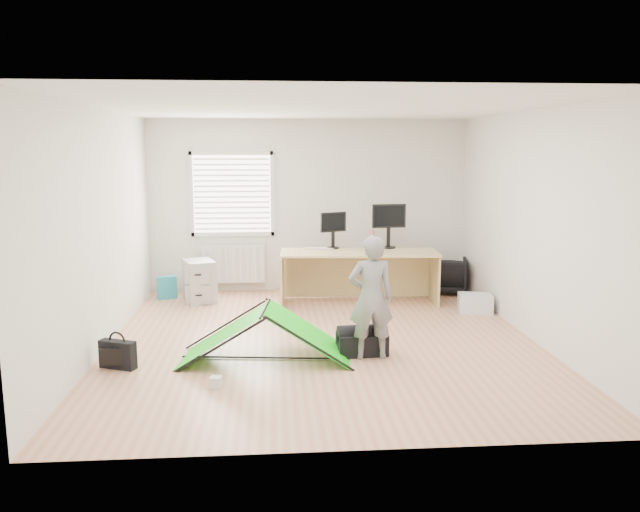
{
  "coord_description": "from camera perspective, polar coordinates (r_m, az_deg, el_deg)",
  "views": [
    {
      "loc": [
        -0.58,
        -7.1,
        2.25
      ],
      "look_at": [
        0.0,
        0.4,
        0.95
      ],
      "focal_mm": 35.0,
      "sensor_mm": 36.0,
      "label": 1
    }
  ],
  "objects": [
    {
      "name": "radiator",
      "position": [
        9.96,
        -7.91,
        -0.7
      ],
      "size": [
        1.0,
        0.12,
        0.6
      ],
      "primitive_type": "cube",
      "color": "silver",
      "rests_on": "back_wall"
    },
    {
      "name": "office_chair",
      "position": [
        10.03,
        11.49,
        -1.72
      ],
      "size": [
        0.74,
        0.75,
        0.56
      ],
      "primitive_type": "imported",
      "rotation": [
        0.0,
        0.0,
        2.88
      ],
      "color": "black",
      "rests_on": "ground"
    },
    {
      "name": "thermos",
      "position": [
        9.38,
        4.79,
        1.54
      ],
      "size": [
        0.1,
        0.1,
        0.26
      ],
      "primitive_type": "cylinder",
      "rotation": [
        0.0,
        0.0,
        0.42
      ],
      "color": "#B76666",
      "rests_on": "desk"
    },
    {
      "name": "person",
      "position": [
        6.72,
        4.68,
        -3.8
      ],
      "size": [
        0.51,
        0.35,
        1.35
      ],
      "primitive_type": "imported",
      "rotation": [
        0.0,
        0.0,
        3.19
      ],
      "color": "gray",
      "rests_on": "ground"
    },
    {
      "name": "ground",
      "position": [
        7.47,
        0.24,
        -7.72
      ],
      "size": [
        5.5,
        5.5,
        0.0
      ],
      "primitive_type": "plane",
      "color": "tan",
      "rests_on": "ground"
    },
    {
      "name": "window",
      "position": [
        9.86,
        -8.05,
        5.64
      ],
      "size": [
        1.2,
        0.06,
        1.2
      ],
      "primitive_type": "cube",
      "color": "silver",
      "rests_on": "back_wall"
    },
    {
      "name": "storage_crate",
      "position": [
        8.95,
        14.0,
        -4.21
      ],
      "size": [
        0.5,
        0.39,
        0.25
      ],
      "primitive_type": "cube",
      "rotation": [
        0.0,
        0.0,
        -0.18
      ],
      "color": "silver",
      "rests_on": "ground"
    },
    {
      "name": "filing_cabinet",
      "position": [
        9.42,
        -10.95,
        -2.25
      ],
      "size": [
        0.56,
        0.64,
        0.62
      ],
      "primitive_type": "cube",
      "rotation": [
        0.0,
        0.0,
        0.35
      ],
      "color": "#A4A7AA",
      "rests_on": "ground"
    },
    {
      "name": "keyboard",
      "position": [
        9.27,
        -0.08,
        0.71
      ],
      "size": [
        0.44,
        0.19,
        0.02
      ],
      "primitive_type": "cube",
      "rotation": [
        0.0,
        0.0,
        -0.11
      ],
      "color": "beige",
      "rests_on": "desk"
    },
    {
      "name": "monitor_left",
      "position": [
        9.28,
        1.2,
        1.91
      ],
      "size": [
        0.42,
        0.25,
        0.4
      ],
      "primitive_type": "cube",
      "rotation": [
        0.0,
        0.0,
        0.41
      ],
      "color": "black",
      "rests_on": "desk"
    },
    {
      "name": "back_wall",
      "position": [
        9.91,
        -1.04,
        4.6
      ],
      "size": [
        5.0,
        0.02,
        2.7
      ],
      "primitive_type": "cube",
      "color": "silver",
      "rests_on": "ground"
    },
    {
      "name": "kite",
      "position": [
        6.78,
        -5.02,
        -7.1
      ],
      "size": [
        1.91,
        1.01,
        0.57
      ],
      "primitive_type": null,
      "rotation": [
        0.0,
        0.0,
        -0.12
      ],
      "color": "#17DA14",
      "rests_on": "ground"
    },
    {
      "name": "desk",
      "position": [
        9.12,
        3.59,
        -2.0
      ],
      "size": [
        2.31,
        0.86,
        0.77
      ],
      "primitive_type": "cube",
      "rotation": [
        0.0,
        0.0,
        -0.06
      ],
      "color": "tan",
      "rests_on": "ground"
    },
    {
      "name": "white_box",
      "position": [
        6.14,
        -9.5,
        -11.31
      ],
      "size": [
        0.12,
        0.12,
        0.11
      ],
      "primitive_type": "cube",
      "rotation": [
        0.0,
        0.0,
        -0.18
      ],
      "color": "silver",
      "rests_on": "ground"
    },
    {
      "name": "monitor_right",
      "position": [
        9.38,
        6.27,
        2.2
      ],
      "size": [
        0.52,
        0.16,
        0.49
      ],
      "primitive_type": "cube",
      "rotation": [
        0.0,
        0.0,
        0.1
      ],
      "color": "black",
      "rests_on": "desk"
    },
    {
      "name": "duffel_bag",
      "position": [
        6.97,
        3.87,
        -8.03
      ],
      "size": [
        0.57,
        0.32,
        0.24
      ],
      "primitive_type": "cube",
      "rotation": [
        0.0,
        0.0,
        0.08
      ],
      "color": "black",
      "rests_on": "ground"
    },
    {
      "name": "laptop_bag",
      "position": [
        6.86,
        -18.0,
        -8.56
      ],
      "size": [
        0.41,
        0.26,
        0.29
      ],
      "primitive_type": "cube",
      "rotation": [
        0.0,
        0.0,
        -0.4
      ],
      "color": "black",
      "rests_on": "ground"
    },
    {
      "name": "tote_bag",
      "position": [
        9.73,
        -13.82,
        -2.81
      ],
      "size": [
        0.31,
        0.2,
        0.35
      ],
      "primitive_type": "cube",
      "rotation": [
        0.0,
        0.0,
        0.26
      ],
      "color": "teal",
      "rests_on": "ground"
    }
  ]
}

